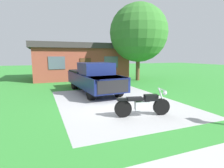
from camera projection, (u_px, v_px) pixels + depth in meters
name	position (u px, v px, depth m)	size (l,w,h in m)	color
ground_plane	(117.00, 102.00, 9.20)	(80.00, 80.00, 0.00)	#338933
driveway_pad	(117.00, 102.00, 9.20)	(5.76, 7.79, 0.01)	#AAAAAA
motorcycle	(143.00, 104.00, 6.97)	(2.19, 0.80, 1.09)	black
pickup_truck	(93.00, 77.00, 11.47)	(2.39, 5.75, 1.90)	black
shade_tree	(139.00, 33.00, 16.58)	(5.29, 5.29, 7.03)	brown
neighbor_house	(80.00, 61.00, 18.84)	(9.60, 5.60, 3.50)	brown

